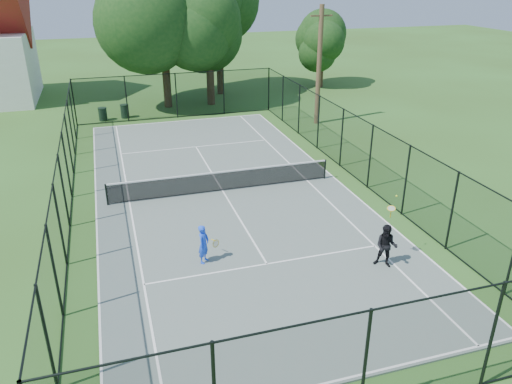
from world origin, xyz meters
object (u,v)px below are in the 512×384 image
object	(u,v)px
trash_bin_right	(125,111)
player_black	(386,246)
utility_pole	(319,65)
trash_bin_left	(103,114)
player_blue	(204,244)
tennis_net	(222,180)

from	to	relation	value
trash_bin_right	player_black	xyz separation A→B (m)	(7.15, -21.62, 0.36)
utility_pole	trash_bin_left	bearing A→B (deg)	160.45
utility_pole	player_blue	size ratio (longest dim) A/B	5.31
trash_bin_right	utility_pole	world-z (taller)	utility_pole
tennis_net	player_blue	distance (m)	5.97
player_blue	player_black	size ratio (longest dim) A/B	0.60
trash_bin_right	player_blue	xyz separation A→B (m)	(1.42, -19.59, 0.28)
trash_bin_right	player_black	world-z (taller)	player_black
utility_pole	player_black	size ratio (longest dim) A/B	3.18
player_black	trash_bin_left	bearing A→B (deg)	111.90
trash_bin_left	trash_bin_right	distance (m)	1.46
tennis_net	trash_bin_right	distance (m)	14.38
trash_bin_left	trash_bin_right	size ratio (longest dim) A/B	0.95
player_blue	player_black	xyz separation A→B (m)	(5.74, -2.03, 0.08)
trash_bin_left	player_blue	distance (m)	19.56
tennis_net	utility_pole	size ratio (longest dim) A/B	1.38
trash_bin_left	player_black	xyz separation A→B (m)	(8.59, -21.38, 0.38)
tennis_net	trash_bin_right	xyz separation A→B (m)	(-3.41, 13.97, -0.11)
tennis_net	player_black	size ratio (longest dim) A/B	4.39
trash_bin_left	player_blue	world-z (taller)	player_blue
trash_bin_right	player_blue	size ratio (longest dim) A/B	0.66
trash_bin_left	trash_bin_right	bearing A→B (deg)	9.57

